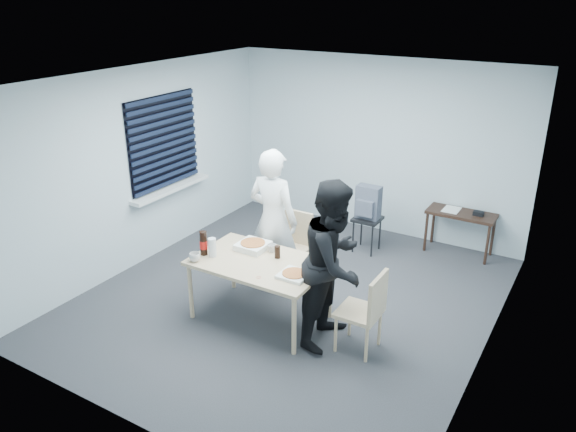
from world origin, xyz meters
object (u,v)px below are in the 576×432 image
Objects in this scene: person_white at (273,220)px; stool at (367,225)px; person_black at (334,263)px; chair_far at (294,241)px; chair_right at (367,307)px; side_table at (461,218)px; mug_b at (272,248)px; soda_bottle at (204,244)px; mug_a at (195,257)px; dining_table at (260,266)px; backpack at (368,203)px.

person_white reaches higher than stool.
chair_far is at bearing 47.56° from person_black.
chair_right reaches higher than side_table.
chair_far is 0.49m from person_white.
mug_b is at bearing 169.33° from chair_right.
stool is at bearing 80.15° from mug_b.
soda_bottle is at bearing -125.00° from side_table.
soda_bottle reaches higher than chair_far.
side_table is at bearing 56.84° from mug_a.
mug_a is at bearing -149.32° from dining_table.
mug_b is at bearing -99.85° from stool.
dining_table is 0.82× the size of person_black.
dining_table is 1.58× the size of side_table.
dining_table is 0.28m from mug_b.
person_white is 1.62m from backpack.
backpack is (-0.54, 2.14, -0.15)m from person_black.
stool is 4.11× the size of mug_a.
mug_a is (-0.34, -1.07, -0.13)m from person_white.
person_black reaches higher than mug_b.
stool is 1.08× the size of backpack.
chair_far is 3.21× the size of soda_bottle.
chair_far is 1.43m from person_black.
mug_b is 0.76m from soda_bottle.
soda_bottle reaches higher than mug_a.
backpack reaches higher than chair_right.
person_white is at bearing 60.62° from person_black.
person_white reaches higher than mug_b.
chair_far is at bearing -131.74° from side_table.
dining_table is at bearing -78.38° from backpack.
chair_far reaches higher than mug_b.
person_black is at bearing 173.66° from chair_right.
chair_right is 1.33m from mug_b.
dining_table is 0.68m from soda_bottle.
side_table is (1.73, 2.10, -0.35)m from person_white.
chair_right is 0.97× the size of side_table.
person_white reaches higher than soda_bottle.
side_table is (1.46, 2.81, -0.12)m from dining_table.
stool is (-1.14, -0.59, -0.14)m from side_table.
mug_a is (-0.94, -2.58, 0.36)m from stool.
mug_a is (-0.46, -1.36, 0.25)m from chair_far.
person_white is (-0.27, 0.71, 0.24)m from dining_table.
chair_right is 1.94m from soda_bottle.
dining_table reaches higher than stool.
chair_far is 1.46m from mug_a.
chair_right is at bearing 6.00° from soda_bottle.
mug_a reaches higher than dining_table.
mug_b is at bearing 35.59° from soda_bottle.
stool is at bearing 81.61° from dining_table.
chair_far is 0.50× the size of person_white.
person_white is at bearing -129.49° from side_table.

